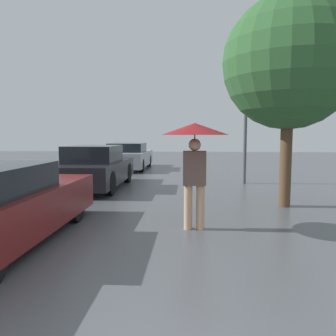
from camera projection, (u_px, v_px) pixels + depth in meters
The scene contains 5 objects.
pedestrian at pixel (195, 142), 5.33m from camera, with size 1.10×1.10×1.77m.
parked_car_middle at pixel (95, 168), 9.72m from camera, with size 1.62×3.90×1.27m.
parked_car_farthest at pixel (128, 157), 15.28m from camera, with size 1.78×4.23×1.20m.
tree at pixel (289, 63), 6.93m from camera, with size 2.82×2.82×4.50m.
street_lamp at pixel (246, 109), 10.45m from camera, with size 0.26×0.26×3.97m.
Camera 1 is at (-0.39, -1.20, 1.57)m, focal length 35.00 mm.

